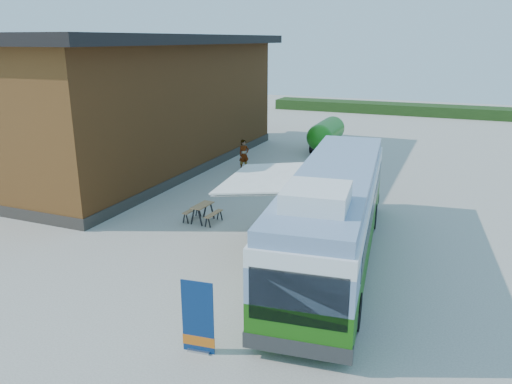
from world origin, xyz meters
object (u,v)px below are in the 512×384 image
at_px(banner, 198,324).
at_px(person_a, 244,155).
at_px(picnic_table, 202,209).
at_px(person_b, 337,178).
at_px(slurry_tanker, 326,133).
at_px(bus, 333,212).

distance_m(banner, person_a, 17.71).
height_order(picnic_table, person_b, person_b).
xyz_separation_m(person_a, slurry_tanker, (3.09, 6.73, 0.32)).
distance_m(bus, person_b, 8.03).
bearing_deg(picnic_table, person_a, 106.09).
height_order(person_a, person_b, person_a).
distance_m(bus, person_a, 13.02).
distance_m(bus, picnic_table, 6.28).
distance_m(person_b, slurry_tanker, 9.80).
bearing_deg(bus, person_b, 96.00).
relative_size(picnic_table, person_b, 0.88).
xyz_separation_m(person_a, person_b, (6.10, -2.59, -0.10)).
relative_size(bus, person_a, 7.05).
xyz_separation_m(banner, person_b, (-0.04, 14.02, 0.00)).
bearing_deg(slurry_tanker, picnic_table, -95.44).
bearing_deg(person_b, banner, 6.40).
bearing_deg(banner, bus, 68.41).
distance_m(picnic_table, slurry_tanker, 15.38).
relative_size(bus, person_b, 7.92).
bearing_deg(person_b, bus, 18.73).
xyz_separation_m(banner, person_a, (-6.14, 16.61, 0.10)).
distance_m(banner, picnic_table, 9.05).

